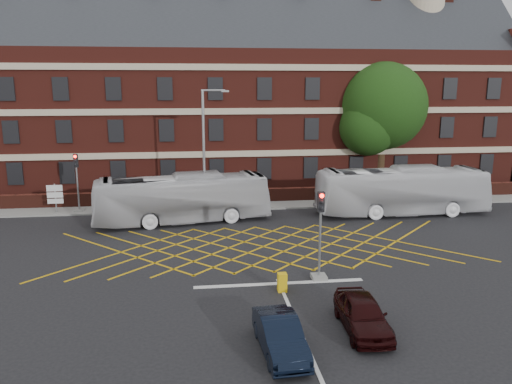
{
  "coord_description": "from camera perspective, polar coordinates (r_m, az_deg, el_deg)",
  "views": [
    {
      "loc": [
        -3.77,
        -25.12,
        9.12
      ],
      "look_at": [
        -0.49,
        1.5,
        3.34
      ],
      "focal_mm": 35.0,
      "sensor_mm": 36.0,
      "label": 1
    }
  ],
  "objects": [
    {
      "name": "car_maroon",
      "position": [
        19.77,
        12.08,
        -13.44
      ],
      "size": [
        1.73,
        3.97,
        1.33
      ],
      "primitive_type": "imported",
      "rotation": [
        0.0,
        0.0,
        -0.04
      ],
      "color": "black",
      "rests_on": "ground"
    },
    {
      "name": "centre_line",
      "position": [
        18.05,
        6.34,
        -18.23
      ],
      "size": [
        0.15,
        14.0,
        0.02
      ],
      "primitive_type": "cube",
      "color": "silver",
      "rests_on": "ground"
    },
    {
      "name": "traffic_light_far",
      "position": [
        38.32,
        -19.69,
        0.38
      ],
      "size": [
        0.7,
        0.7,
        4.27
      ],
      "color": "slate",
      "rests_on": "ground"
    },
    {
      "name": "bus_right",
      "position": [
        37.07,
        16.33,
        0.13
      ],
      "size": [
        12.27,
        2.95,
        3.41
      ],
      "primitive_type": "imported",
      "rotation": [
        0.0,
        0.0,
        1.58
      ],
      "color": "silver",
      "rests_on": "ground"
    },
    {
      "name": "victorian_building",
      "position": [
        47.3,
        -2.2,
        10.6
      ],
      "size": [
        51.0,
        12.17,
        20.4
      ],
      "color": "#561D16",
      "rests_on": "ground"
    },
    {
      "name": "stop_line",
      "position": [
        23.76,
        2.69,
        -10.4
      ],
      "size": [
        8.0,
        0.3,
        0.02
      ],
      "primitive_type": "cube",
      "color": "silver",
      "rests_on": "ground"
    },
    {
      "name": "far_pavement",
      "position": [
        38.39,
        -1.2,
        -1.49
      ],
      "size": [
        60.0,
        3.0,
        0.12
      ],
      "primitive_type": "cube",
      "color": "slate",
      "rests_on": "ground"
    },
    {
      "name": "bus_left",
      "position": [
        33.88,
        -8.44,
        -0.73
      ],
      "size": [
        12.04,
        4.54,
        3.27
      ],
      "primitive_type": "imported",
      "rotation": [
        0.0,
        0.0,
        1.73
      ],
      "color": "silver",
      "rests_on": "ground"
    },
    {
      "name": "ground",
      "position": [
        26.99,
        1.43,
        -7.59
      ],
      "size": [
        120.0,
        120.0,
        0.0
      ],
      "primitive_type": "plane",
      "color": "black",
      "rests_on": "ground"
    },
    {
      "name": "traffic_light_near",
      "position": [
        23.86,
        7.3,
        -5.89
      ],
      "size": [
        0.7,
        0.7,
        4.27
      ],
      "color": "slate",
      "rests_on": "ground"
    },
    {
      "name": "car_navy",
      "position": [
        17.97,
        2.78,
        -16.07
      ],
      "size": [
        1.58,
        3.88,
        1.25
      ],
      "primitive_type": "imported",
      "rotation": [
        0.0,
        0.0,
        0.07
      ],
      "color": "black",
      "rests_on": "ground"
    },
    {
      "name": "direction_signs",
      "position": [
        38.46,
        -21.98,
        -0.35
      ],
      "size": [
        1.1,
        0.16,
        2.2
      ],
      "color": "gray",
      "rests_on": "ground"
    },
    {
      "name": "boundary_wall",
      "position": [
        39.25,
        -1.36,
        -0.45
      ],
      "size": [
        56.0,
        0.5,
        1.1
      ],
      "primitive_type": "cube",
      "color": "#481B13",
      "rests_on": "ground"
    },
    {
      "name": "box_junction_hatching",
      "position": [
        28.85,
        0.84,
        -6.25
      ],
      "size": [
        8.22,
        8.22,
        0.02
      ],
      "primitive_type": "cube",
      "rotation": [
        0.0,
        0.0,
        0.79
      ],
      "color": "#CC990C",
      "rests_on": "ground"
    },
    {
      "name": "utility_cabinet",
      "position": [
        22.8,
        3.01,
        -10.27
      ],
      "size": [
        0.41,
        0.39,
        0.85
      ],
      "primitive_type": "cube",
      "color": "gold",
      "rests_on": "ground"
    },
    {
      "name": "deciduous_tree",
      "position": [
        44.44,
        14.19,
        8.82
      ],
      "size": [
        7.66,
        7.45,
        11.06
      ],
      "color": "black",
      "rests_on": "ground"
    },
    {
      "name": "street_lamp",
      "position": [
        34.4,
        -5.81,
        1.89
      ],
      "size": [
        2.25,
        1.0,
        8.81
      ],
      "color": "slate",
      "rests_on": "ground"
    }
  ]
}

